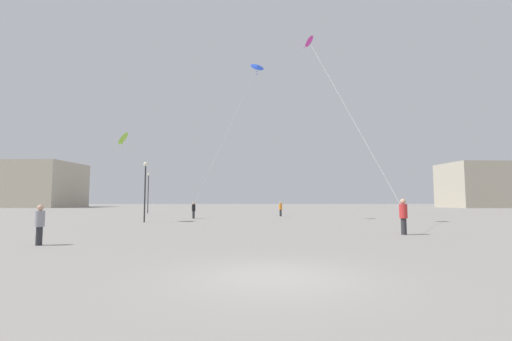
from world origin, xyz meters
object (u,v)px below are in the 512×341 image
(person_in_black, at_px, (194,209))
(kite_cobalt_diamond, at_px, (257,67))
(kite_lime_diamond, at_px, (123,138))
(lamppost_east, at_px, (148,187))
(person_in_grey, at_px, (40,223))
(lamppost_west, at_px, (145,182))
(person_in_orange, at_px, (281,208))
(building_left_hall, at_px, (33,185))
(person_in_red, at_px, (403,215))
(kite_magenta_diamond, at_px, (310,43))
(building_centre_hall, at_px, (473,185))

(person_in_black, distance_m, kite_cobalt_diamond, 14.88)
(kite_lime_diamond, distance_m, lamppost_east, 19.59)
(person_in_grey, distance_m, lamppost_east, 34.54)
(kite_lime_diamond, height_order, lamppost_west, kite_lime_diamond)
(person_in_orange, xyz_separation_m, lamppost_west, (-11.91, -10.33, 2.40))
(person_in_black, distance_m, lamppost_east, 16.43)
(building_left_hall, height_order, lamppost_west, building_left_hall)
(person_in_red, bearing_deg, kite_magenta_diamond, 157.48)
(person_in_grey, relative_size, kite_magenta_diamond, 0.12)
(person_in_red, relative_size, kite_cobalt_diamond, 0.14)
(person_in_black, relative_size, lamppost_east, 0.29)
(kite_magenta_diamond, relative_size, lamppost_west, 2.84)
(person_in_orange, height_order, lamppost_east, lamppost_east)
(person_in_black, distance_m, building_left_hall, 73.68)
(kite_magenta_diamond, bearing_deg, person_in_red, -71.01)
(person_in_red, bearing_deg, kite_cobalt_diamond, 166.36)
(kite_magenta_diamond, height_order, lamppost_west, kite_magenta_diamond)
(person_in_grey, bearing_deg, building_centre_hall, -35.96)
(kite_cobalt_diamond, height_order, lamppost_west, kite_cobalt_diamond)
(building_left_hall, bearing_deg, building_centre_hall, -3.29)
(building_centre_hall, relative_size, lamppost_east, 2.35)
(person_in_grey, bearing_deg, person_in_red, -70.29)
(lamppost_west, bearing_deg, building_left_hall, 127.17)
(building_centre_hall, height_order, lamppost_east, building_centre_hall)
(kite_lime_diamond, xyz_separation_m, building_centre_hall, (64.17, 53.79, -1.63))
(kite_lime_diamond, bearing_deg, person_in_orange, 34.63)
(person_in_red, relative_size, building_left_hall, 0.09)
(kite_lime_diamond, relative_size, lamppost_east, 1.14)
(kite_lime_diamond, relative_size, lamppost_west, 1.27)
(kite_magenta_diamond, bearing_deg, lamppost_west, 174.92)
(kite_magenta_diamond, bearing_deg, lamppost_east, 131.86)
(lamppost_west, bearing_deg, person_in_red, -32.14)
(building_centre_hall, distance_m, lamppost_west, 82.54)
(lamppost_west, bearing_deg, kite_magenta_diamond, -5.08)
(person_in_grey, height_order, lamppost_west, lamppost_west)
(person_in_black, height_order, kite_cobalt_diamond, kite_cobalt_diamond)
(lamppost_west, bearing_deg, person_in_orange, 40.94)
(person_in_red, height_order, lamppost_east, lamppost_east)
(kite_lime_diamond, height_order, building_left_hall, building_left_hall)
(person_in_orange, xyz_separation_m, building_left_hall, (-57.88, 50.30, 4.70))
(person_in_red, distance_m, building_centre_hall, 79.29)
(person_in_grey, xyz_separation_m, kite_lime_diamond, (-2.23, 14.96, 6.05))
(kite_cobalt_diamond, bearing_deg, lamppost_west, -159.02)
(person_in_red, relative_size, building_centre_hall, 0.14)
(kite_lime_diamond, distance_m, building_left_hall, 74.32)
(building_left_hall, bearing_deg, lamppost_east, -45.24)
(person_in_red, relative_size, person_in_black, 1.17)
(person_in_orange, distance_m, building_centre_hall, 66.90)
(person_in_red, xyz_separation_m, person_in_grey, (-16.39, -3.98, -0.14))
(kite_lime_diamond, height_order, kite_magenta_diamond, kite_magenta_diamond)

